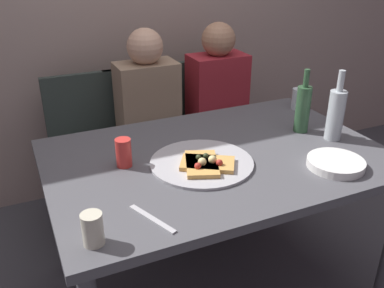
{
  "coord_description": "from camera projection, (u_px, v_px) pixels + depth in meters",
  "views": [
    {
      "loc": [
        -0.79,
        -1.47,
        1.6
      ],
      "look_at": [
        -0.1,
        0.05,
        0.8
      ],
      "focal_mm": 39.52,
      "sensor_mm": 36.0,
      "label": 1
    }
  ],
  "objects": [
    {
      "name": "dining_table",
      "position": [
        217.0,
        170.0,
        1.9
      ],
      "size": [
        1.48,
        0.99,
        0.75
      ],
      "color": "#4C4C51",
      "rests_on": "ground_plane"
    },
    {
      "name": "soda_can",
      "position": [
        124.0,
        153.0,
        1.75
      ],
      "size": [
        0.07,
        0.07,
        0.12
      ],
      "primitive_type": "cylinder",
      "color": "red",
      "rests_on": "dining_table"
    },
    {
      "name": "beer_bottle",
      "position": [
        303.0,
        108.0,
        2.05
      ],
      "size": [
        0.07,
        0.07,
        0.31
      ],
      "color": "#2D5133",
      "rests_on": "dining_table"
    },
    {
      "name": "wine_bottle",
      "position": [
        336.0,
        114.0,
        1.97
      ],
      "size": [
        0.08,
        0.08,
        0.33
      ],
      "color": "#B2BCC1",
      "rests_on": "dining_table"
    },
    {
      "name": "pizza_slice_last",
      "position": [
        208.0,
        163.0,
        1.75
      ],
      "size": [
        0.26,
        0.23,
        0.05
      ],
      "color": "tan",
      "rests_on": "pizza_tray"
    },
    {
      "name": "tumbler_near",
      "position": [
        298.0,
        99.0,
        2.36
      ],
      "size": [
        0.07,
        0.07,
        0.12
      ],
      "primitive_type": "cylinder",
      "color": "silver",
      "rests_on": "dining_table"
    },
    {
      "name": "tumbler_far",
      "position": [
        93.0,
        229.0,
        1.29
      ],
      "size": [
        0.07,
        0.07,
        0.11
      ],
      "primitive_type": "cylinder",
      "color": "beige",
      "rests_on": "dining_table"
    },
    {
      "name": "table_knife",
      "position": [
        152.0,
        219.0,
        1.43
      ],
      "size": [
        0.1,
        0.21,
        0.01
      ],
      "primitive_type": "cube",
      "rotation": [
        0.0,
        0.0,
        1.95
      ],
      "color": "#B7B7BC",
      "rests_on": "dining_table"
    },
    {
      "name": "ground_plane",
      "position": [
        214.0,
        283.0,
        2.19
      ],
      "size": [
        8.0,
        8.0,
        0.0
      ],
      "primitive_type": "plane",
      "color": "#424247"
    },
    {
      "name": "chair_left",
      "position": [
        89.0,
        141.0,
        2.56
      ],
      "size": [
        0.44,
        0.44,
        0.9
      ],
      "rotation": [
        0.0,
        0.0,
        3.14
      ],
      "color": "#2D3833",
      "rests_on": "ground_plane"
    },
    {
      "name": "pizza_tray",
      "position": [
        202.0,
        163.0,
        1.79
      ],
      "size": [
        0.44,
        0.44,
        0.01
      ],
      "primitive_type": "cylinder",
      "color": "#ADADB2",
      "rests_on": "dining_table"
    },
    {
      "name": "guest_in_beanie",
      "position": [
        223.0,
        109.0,
        2.69
      ],
      "size": [
        0.36,
        0.56,
        1.17
      ],
      "rotation": [
        0.0,
        0.0,
        3.14
      ],
      "color": "maroon",
      "rests_on": "ground_plane"
    },
    {
      "name": "plate_stack",
      "position": [
        336.0,
        163.0,
        1.76
      ],
      "size": [
        0.24,
        0.24,
        0.03
      ],
      "primitive_type": "cylinder",
      "color": "white",
      "rests_on": "dining_table"
    },
    {
      "name": "chair_right",
      "position": [
        212.0,
        119.0,
        2.87
      ],
      "size": [
        0.44,
        0.44,
        0.9
      ],
      "rotation": [
        0.0,
        0.0,
        3.14
      ],
      "color": "#2D3833",
      "rests_on": "ground_plane"
    },
    {
      "name": "chair_middle",
      "position": [
        146.0,
        131.0,
        2.69
      ],
      "size": [
        0.44,
        0.44,
        0.9
      ],
      "rotation": [
        0.0,
        0.0,
        3.14
      ],
      "color": "#2D3833",
      "rests_on": "ground_plane"
    },
    {
      "name": "pizza_slice_extra",
      "position": [
        202.0,
        164.0,
        1.74
      ],
      "size": [
        0.2,
        0.25,
        0.05
      ],
      "color": "tan",
      "rests_on": "pizza_tray"
    },
    {
      "name": "guest_in_sweater",
      "position": [
        153.0,
        121.0,
        2.51
      ],
      "size": [
        0.36,
        0.56,
        1.17
      ],
      "rotation": [
        0.0,
        0.0,
        3.14
      ],
      "color": "#937A60",
      "rests_on": "ground_plane"
    }
  ]
}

